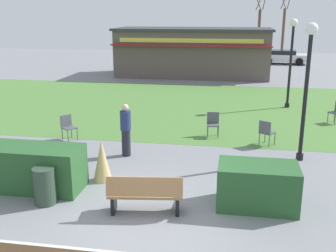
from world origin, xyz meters
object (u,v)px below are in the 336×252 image
lamppost_far (291,53)px  tree_left_bg (259,32)px  lamppost_mid (307,76)px  parked_car_east_slot (283,56)px  trash_bin (45,186)px  person_strolling (126,130)px  parked_car_west_slot (167,54)px  parked_car_center_slot (226,56)px  cafe_chair_center (266,131)px  tree_right_bg (283,31)px  cafe_chair_west (68,125)px  park_bench (145,194)px  cafe_chair_north (213,122)px  food_kiosk (193,52)px

lamppost_far → tree_left_bg: tree_left_bg is taller
lamppost_mid → parked_car_east_slot: bearing=85.3°
trash_bin → person_strolling: 3.74m
parked_car_west_slot → parked_car_center_slot: size_ratio=1.00×
cafe_chair_center → parked_car_west_slot: size_ratio=0.21×
lamppost_far → parked_car_center_slot: 18.02m
tree_right_bg → person_strolling: bearing=-103.9°
cafe_chair_west → tree_right_bg: tree_right_bg is taller
parked_car_west_slot → tree_right_bg: 13.35m
lamppost_far → parked_car_east_slot: bearing=84.8°
parked_car_center_slot → tree_left_bg: (2.99, 4.30, 1.87)m
trash_bin → park_bench: bearing=-2.3°
cafe_chair_center → parked_car_center_slot: (-2.02, 23.69, 0.12)m
cafe_chair_north → park_bench: bearing=-100.5°
park_bench → cafe_chair_center: 6.21m
lamppost_far → trash_bin: bearing=-121.1°
parked_car_center_slot → parked_car_east_slot: bearing=0.0°
food_kiosk → cafe_chair_north: size_ratio=12.25×
food_kiosk → cafe_chair_north: (2.33, -14.65, -1.17)m
cafe_chair_north → parked_car_east_slot: bearing=78.0°
food_kiosk → cafe_chair_center: (4.19, -15.46, -1.17)m
cafe_chair_north → parked_car_west_slot: 23.55m
parked_car_center_slot → trash_bin: bearing=-96.8°
parked_car_west_slot → parked_car_east_slot: size_ratio=1.00×
trash_bin → person_strolling: person_strolling is taller
trash_bin → cafe_chair_center: 7.66m
cafe_chair_north → tree_left_bg: size_ratio=0.15×
lamppost_mid → cafe_chair_west: (-7.94, 0.77, -2.09)m
cafe_chair_center → cafe_chair_north: 2.03m
person_strolling → tree_right_bg: size_ratio=0.29×
parked_car_east_slot → tree_right_bg: 7.43m
cafe_chair_west → tree_right_bg: (10.58, 31.30, 2.04)m
lamppost_far → cafe_chair_west: lamppost_far is taller
parked_car_center_slot → lamppost_mid: bearing=-83.2°
cafe_chair_north → parked_car_center_slot: (-0.16, 22.88, 0.12)m
tree_left_bg → lamppost_mid: bearing=-90.0°
parked_car_center_slot → parked_car_east_slot: 5.02m
cafe_chair_north → tree_right_bg: size_ratio=0.15×
lamppost_far → food_kiosk: size_ratio=0.38×
trash_bin → food_kiosk: (1.30, 20.80, 1.24)m
trash_bin → tree_right_bg: size_ratio=0.15×
lamppost_mid → tree_right_bg: (2.64, 32.07, -0.05)m
trash_bin → cafe_chair_center: size_ratio=1.02×
person_strolling → park_bench: bearing=-12.2°
food_kiosk → parked_car_center_slot: 8.57m
cafe_chair_west → lamppost_mid: bearing=-5.6°
tree_left_bg → lamppost_far: bearing=-88.9°
park_bench → food_kiosk: food_kiosk is taller
cafe_chair_center → cafe_chair_north: same height
cafe_chair_north → trash_bin: bearing=-120.6°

